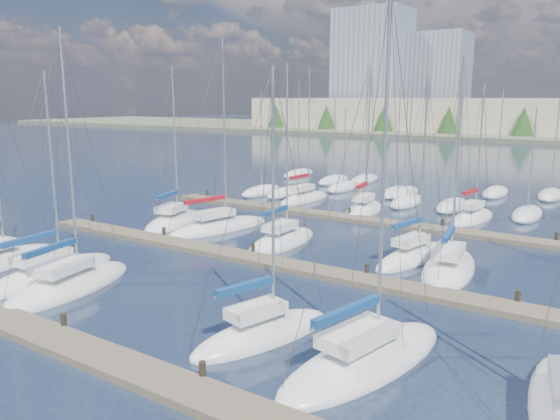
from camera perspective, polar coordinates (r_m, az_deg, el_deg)
The scene contains 18 objects.
ground at distance 73.05m, azimuth 20.30°, elevation 3.01°, with size 400.00×400.00×0.00m, color #233046.
dock_near at distance 22.73m, azimuth -17.46°, elevation -14.75°, with size 44.00×1.93×1.10m.
dock_mid at distance 32.61m, azimuth 1.96°, elevation -6.04°, with size 44.00×1.93×1.10m.
dock_far at distance 44.75m, azimuth 11.36°, elevation -1.37°, with size 44.00×1.93×1.10m.
sailboat_c at distance 31.70m, azimuth -21.14°, elevation -7.33°, with size 4.79×9.10×14.30m.
sailboat_j at distance 38.37m, azimuth 0.23°, elevation -3.26°, with size 3.04×7.85×13.10m.
sailboat_l at distance 33.88m, azimuth 17.22°, elevation -5.84°, with size 4.09×9.01×13.11m.
sailboat_i at distance 42.63m, azimuth -6.47°, elevation -1.81°, with size 4.75×9.76×15.18m.
sailboat_k at distance 35.68m, azimuth 13.76°, elevation -4.74°, with size 3.59×8.20×12.25m.
sailboat_o at distance 49.69m, azimuth 8.78°, elevation 0.06°, with size 3.54×7.41×13.49m.
sailboat_b at distance 33.96m, azimuth -22.90°, elevation -6.22°, with size 3.52×9.10×12.25m.
sailboat_h at distance 45.31m, azimuth -11.01°, elevation -1.17°, with size 4.99×8.32×13.16m.
sailboat_p at distance 48.48m, azimuth 19.45°, elevation -0.77°, with size 3.15×7.10×11.92m.
sailboat_n at distance 54.47m, azimuth 2.59°, elevation 1.21°, with size 2.81×7.58×13.53m.
sailboat_d at distance 23.83m, azimuth -1.83°, elevation -12.81°, with size 4.18×7.55×12.04m.
sailboat_e at distance 21.96m, azimuth 8.86°, elevation -15.22°, with size 4.93×9.75×14.62m.
distant_boats at distance 58.85m, azimuth 12.52°, elevation 1.82°, with size 36.93×20.75×13.30m.
shoreline at distance 163.00m, azimuth 23.33°, elevation 9.79°, with size 400.00×60.00×38.00m.
Camera 1 is at (16.16, -10.53, 10.05)m, focal length 35.00 mm.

